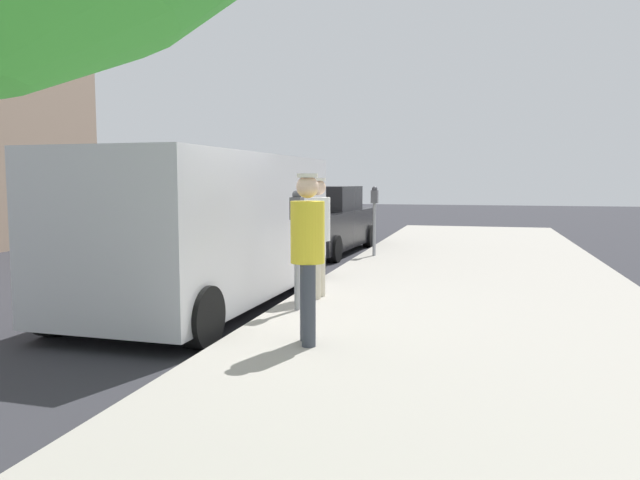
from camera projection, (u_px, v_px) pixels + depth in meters
ground_plane at (172, 329)px, 7.34m from camera, size 80.00×80.00×0.00m
sidewalk_slab at (470, 342)px, 6.44m from camera, size 5.00×32.00×0.15m
parking_meter_near at (297, 229)px, 7.61m from camera, size 0.14×0.18×1.52m
parking_meter_far at (374, 209)px, 13.22m from camera, size 0.14×0.18×1.52m
pedestrian_in_yellow at (308, 247)px, 6.02m from camera, size 0.34×0.35×1.71m
pedestrian_in_white at (318, 230)px, 8.43m from camera, size 0.34×0.36×1.67m
parked_van at (208, 226)px, 8.57m from camera, size 2.26×5.26×2.15m
parked_sedan_ahead at (320, 223)px, 15.10m from camera, size 2.13×4.49×1.65m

